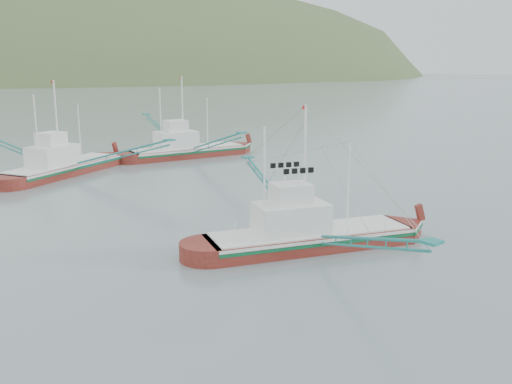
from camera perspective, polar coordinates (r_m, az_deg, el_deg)
ground at (r=37.28m, az=5.97°, el=-6.37°), size 1200.00×1200.00×0.00m
main_boat at (r=38.27m, az=5.26°, el=-2.61°), size 14.53×24.66×10.34m
bg_boat_far at (r=67.00m, az=-18.86°, el=3.61°), size 16.88×26.09×11.26m
bg_boat_right at (r=76.26m, az=-7.06°, el=4.79°), size 15.92×27.98×11.38m
headland_right at (r=526.38m, az=-9.85°, el=11.21°), size 684.00×432.00×306.00m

